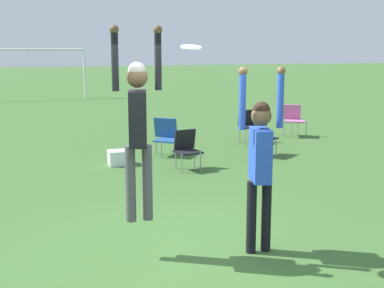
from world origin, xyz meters
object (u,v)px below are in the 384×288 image
object	(u,v)px
person_defending	(260,155)
camping_chair_2	(167,135)
camping_chair_0	(187,147)
cooler_box	(119,158)
person_jumping	(138,119)
camping_chair_3	(293,118)
frisbee	(191,47)
camping_chair_1	(248,123)
camping_chair_4	(263,134)

from	to	relation	value
person_defending	camping_chair_2	xyz separation A→B (m)	(0.53, 6.02, -0.74)
camping_chair_0	cooler_box	xyz separation A→B (m)	(-1.24, 0.82, -0.31)
person_jumping	camping_chair_3	xyz separation A→B (m)	(5.97, 7.11, -1.14)
camping_chair_3	frisbee	bearing A→B (deg)	83.24
person_defending	camping_chair_1	size ratio (longest dim) A/B	2.65
camping_chair_2	camping_chair_3	size ratio (longest dim) A/B	1.01
person_jumping	camping_chair_3	world-z (taller)	person_jumping
frisbee	person_defending	bearing A→B (deg)	-4.00
person_defending	camping_chair_1	bearing A→B (deg)	170.28
camping_chair_2	frisbee	bearing A→B (deg)	116.52
person_defending	camping_chair_1	xyz separation A→B (m)	(2.95, 6.88, -0.69)
person_jumping	person_defending	world-z (taller)	person_jumping
person_defending	camping_chair_2	bearing A→B (deg)	-171.57
camping_chair_2	cooler_box	bearing A→B (deg)	68.54
person_jumping	cooler_box	size ratio (longest dim) A/B	4.96
camping_chair_3	cooler_box	xyz separation A→B (m)	(-5.28, -2.12, -0.36)
camping_chair_0	camping_chair_4	distance (m)	2.19
camping_chair_0	person_defending	bearing A→B (deg)	71.71
camping_chair_3	camping_chair_1	bearing A→B (deg)	48.69
person_jumping	camping_chair_3	size ratio (longest dim) A/B	2.61
person_jumping	camping_chair_4	xyz separation A→B (m)	(3.98, 4.93, -1.16)
camping_chair_0	camping_chair_3	world-z (taller)	camping_chair_3
person_defending	camping_chair_2	world-z (taller)	person_defending
camping_chair_1	cooler_box	bearing A→B (deg)	22.24
person_defending	camping_chair_4	bearing A→B (deg)	167.37
camping_chair_0	camping_chair_4	xyz separation A→B (m)	(2.06, 0.75, 0.04)
camping_chair_3	person_jumping	bearing A→B (deg)	79.47
camping_chair_1	camping_chair_4	bearing A→B (deg)	76.33
person_jumping	frisbee	xyz separation A→B (m)	(0.55, -0.28, 0.81)
person_jumping	cooler_box	world-z (taller)	person_jumping
person_defending	frisbee	distance (m)	1.52
cooler_box	camping_chair_0	bearing A→B (deg)	-33.49
frisbee	camping_chair_0	bearing A→B (deg)	72.94
camping_chair_1	cooler_box	size ratio (longest dim) A/B	1.86
person_defending	frisbee	world-z (taller)	frisbee
person_jumping	cooler_box	bearing A→B (deg)	5.70
person_defending	camping_chair_2	size ratio (longest dim) A/B	2.57
camping_chair_0	frisbee	bearing A→B (deg)	61.22
frisbee	cooler_box	size ratio (longest dim) A/B	0.51
camping_chair_0	camping_chair_2	bearing A→B (deg)	-102.30
person_jumping	camping_chair_0	distance (m)	4.75
camping_chair_3	camping_chair_4	xyz separation A→B (m)	(-1.99, -2.19, -0.02)
camping_chair_1	frisbee	bearing A→B (deg)	60.16
person_defending	frisbee	xyz separation A→B (m)	(-0.85, 0.06, 1.27)
person_defending	camping_chair_3	size ratio (longest dim) A/B	2.59
person_defending	frisbee	bearing A→B (deg)	-80.51
camping_chair_3	person_defending	bearing A→B (deg)	87.95
camping_chair_3	cooler_box	distance (m)	5.71
person_jumping	frisbee	size ratio (longest dim) A/B	9.80
camping_chair_2	cooler_box	world-z (taller)	camping_chair_2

